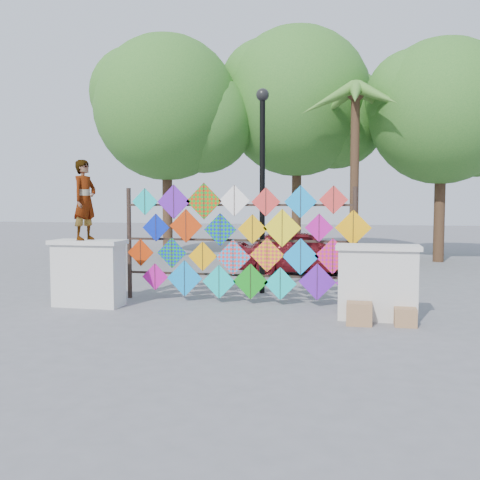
# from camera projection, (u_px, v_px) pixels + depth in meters

# --- Properties ---
(ground) EXTENTS (80.00, 80.00, 0.00)m
(ground) POSITION_uv_depth(u_px,v_px,m) (227.00, 310.00, 9.94)
(ground) COLOR slate
(ground) RESTS_ON ground
(parapet_left) EXTENTS (1.40, 0.65, 1.28)m
(parapet_left) POSITION_uv_depth(u_px,v_px,m) (89.00, 273.00, 10.29)
(parapet_left) COLOR silver
(parapet_left) RESTS_ON ground
(parapet_right) EXTENTS (1.40, 0.65, 1.28)m
(parapet_right) POSITION_uv_depth(u_px,v_px,m) (377.00, 282.00, 9.11)
(parapet_right) COLOR silver
(parapet_right) RESTS_ON ground
(kite_rack) EXTENTS (4.96, 0.24, 2.40)m
(kite_rack) POSITION_uv_depth(u_px,v_px,m) (240.00, 243.00, 10.55)
(kite_rack) COLOR black
(kite_rack) RESTS_ON ground
(tree_west) EXTENTS (5.85, 5.20, 8.01)m
(tree_west) POSITION_uv_depth(u_px,v_px,m) (169.00, 109.00, 19.32)
(tree_west) COLOR #4F3721
(tree_west) RESTS_ON ground
(tree_mid) EXTENTS (6.30, 5.60, 8.61)m
(tree_mid) POSITION_uv_depth(u_px,v_px,m) (300.00, 103.00, 20.25)
(tree_mid) COLOR #4F3721
(tree_mid) RESTS_ON ground
(tree_east) EXTENTS (5.40, 4.80, 7.42)m
(tree_east) POSITION_uv_depth(u_px,v_px,m) (445.00, 113.00, 17.75)
(tree_east) COLOR #4F3721
(tree_east) RESTS_ON ground
(palm_tree) EXTENTS (3.62, 3.62, 5.83)m
(palm_tree) POSITION_uv_depth(u_px,v_px,m) (355.00, 109.00, 16.90)
(palm_tree) COLOR #4F3721
(palm_tree) RESTS_ON ground
(vendor_woman) EXTENTS (0.47, 0.62, 1.53)m
(vendor_woman) POSITION_uv_depth(u_px,v_px,m) (85.00, 200.00, 10.21)
(vendor_woman) COLOR #99999E
(vendor_woman) RESTS_ON parapet_left
(sedan) EXTENTS (3.87, 2.10, 1.25)m
(sedan) POSITION_uv_depth(u_px,v_px,m) (301.00, 252.00, 14.95)
(sedan) COLOR maroon
(sedan) RESTS_ON ground
(lamppost) EXTENTS (0.28, 0.28, 4.46)m
(lamppost) POSITION_uv_depth(u_px,v_px,m) (262.00, 171.00, 11.63)
(lamppost) COLOR black
(lamppost) RESTS_ON ground
(cardboard_box_near) EXTENTS (0.41, 0.36, 0.36)m
(cardboard_box_near) POSITION_uv_depth(u_px,v_px,m) (359.00, 314.00, 8.74)
(cardboard_box_near) COLOR #AA7B52
(cardboard_box_near) RESTS_ON ground
(cardboard_box_far) EXTENTS (0.35, 0.32, 0.29)m
(cardboard_box_far) POSITION_uv_depth(u_px,v_px,m) (405.00, 317.00, 8.64)
(cardboard_box_far) COLOR #AA7B52
(cardboard_box_far) RESTS_ON ground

